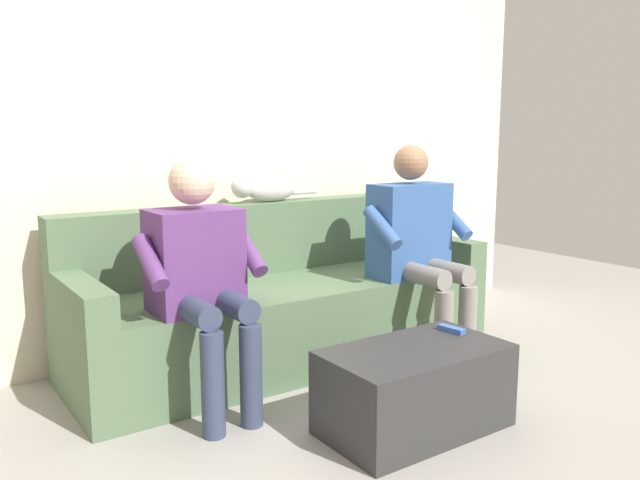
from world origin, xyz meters
name	(u,v)px	position (x,y,z in m)	size (l,w,h in m)	color
ground_plane	(363,401)	(0.00, 0.60, 0.00)	(8.00, 8.00, 0.00)	gray
back_wall	(240,117)	(0.00, -0.60, 1.35)	(4.55, 0.06, 2.70)	beige
couch	(282,305)	(0.00, -0.14, 0.31)	(2.36, 0.79, 0.86)	#516B4C
coffee_table	(415,389)	(0.00, 0.95, 0.18)	(0.79, 0.45, 0.36)	#2D2D2D
person_left_seated	(417,239)	(-0.65, 0.25, 0.68)	(0.61, 0.54, 1.19)	#335693
person_right_seated	(200,268)	(0.65, 0.22, 0.66)	(0.55, 0.55, 1.15)	#5B3370
cat_on_backrest	(265,188)	(-0.04, -0.39, 0.94)	(0.57, 0.13, 0.17)	silver
remote_blue	(451,329)	(-0.28, 0.88, 0.38)	(0.13, 0.04, 0.03)	#3860B7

